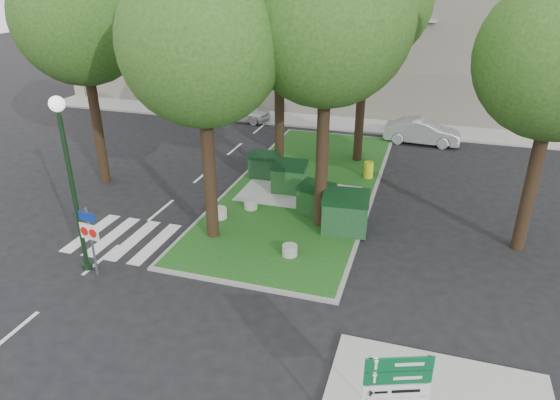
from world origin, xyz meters
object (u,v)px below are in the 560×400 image
at_px(dumpster_c, 316,199).
at_px(dumpster_d, 345,213).
at_px(bollard_mid, 251,204).
at_px(street_lamp, 69,166).
at_px(dumpster_a, 264,165).
at_px(litter_bin, 369,170).
at_px(bollard_right, 290,250).
at_px(traffic_sign_pole, 90,233).
at_px(car_white, 240,110).
at_px(car_silver, 422,132).
at_px(tree_median_near_right, 331,2).
at_px(bollard_left, 220,213).
at_px(dumpster_b, 289,177).
at_px(directional_sign, 395,392).
at_px(tree_median_near_left, 204,27).
at_px(tree_street_left, 81,4).
at_px(tree_median_mid, 282,20).

relative_size(dumpster_c, dumpster_d, 0.86).
height_order(bollard_mid, street_lamp, street_lamp).
xyz_separation_m(dumpster_a, dumpster_c, (3.20, -2.99, 0.02)).
xyz_separation_m(dumpster_d, litter_bin, (0.09, 5.54, -0.37)).
xyz_separation_m(dumpster_a, street_lamp, (-3.00, -9.01, 2.88)).
xyz_separation_m(dumpster_c, bollard_right, (-0.07, -3.43, -0.42)).
bearing_deg(traffic_sign_pole, car_white, 104.31).
bearing_deg(car_silver, dumpster_d, 171.84).
bearing_deg(tree_median_near_right, bollard_left, -169.82).
xyz_separation_m(dumpster_b, traffic_sign_pole, (-4.08, -7.98, 0.74)).
distance_m(directional_sign, car_white, 25.21).
bearing_deg(dumpster_d, bollard_mid, 163.14).
bearing_deg(directional_sign, tree_median_near_left, 112.84).
distance_m(tree_median_near_right, traffic_sign_pole, 10.42).
height_order(bollard_left, car_white, car_white).
relative_size(tree_street_left, bollard_mid, 20.20).
bearing_deg(bollard_left, traffic_sign_pole, -115.44).
relative_size(dumpster_c, bollard_mid, 2.81).
bearing_deg(tree_median_near_left, bollard_right, -11.15).
relative_size(tree_median_near_left, dumpster_b, 6.92).
xyz_separation_m(street_lamp, car_white, (-1.69, 18.06, -2.91)).
bearing_deg(bollard_left, tree_street_left, 161.47).
height_order(bollard_right, litter_bin, litter_bin).
distance_m(tree_median_near_right, dumpster_c, 7.33).
distance_m(traffic_sign_pole, car_white, 18.41).
height_order(dumpster_b, bollard_mid, dumpster_b).
relative_size(tree_median_near_right, bollard_mid, 21.05).
distance_m(tree_median_mid, litter_bin, 7.65).
height_order(tree_median_near_right, bollard_mid, tree_median_near_right).
distance_m(dumpster_c, bollard_right, 3.45).
xyz_separation_m(tree_street_left, dumpster_a, (6.84, 2.33, -6.96)).
height_order(tree_street_left, traffic_sign_pole, tree_street_left).
bearing_deg(litter_bin, tree_street_left, -162.18).
bearing_deg(tree_median_near_right, tree_median_near_left, -150.26).
bearing_deg(dumpster_b, tree_median_mid, 113.31).
distance_m(tree_median_near_right, directional_sign, 11.75).
bearing_deg(dumpster_b, dumpster_d, -47.47).
xyz_separation_m(tree_median_near_right, tree_street_left, (-10.50, 1.50, -0.33)).
relative_size(tree_median_near_right, street_lamp, 2.02).
bearing_deg(dumpster_c, street_lamp, -121.89).
relative_size(tree_median_mid, dumpster_c, 6.53).
height_order(bollard_left, car_silver, car_silver).
relative_size(tree_street_left, dumpster_d, 6.20).
bearing_deg(tree_median_near_left, tree_median_mid, 85.60).
distance_m(tree_median_near_left, dumpster_a, 8.82).
height_order(bollard_mid, traffic_sign_pole, traffic_sign_pole).
distance_m(bollard_left, street_lamp, 6.18).
height_order(traffic_sign_pole, directional_sign, directional_sign).
distance_m(tree_street_left, traffic_sign_pole, 10.19).
bearing_deg(dumpster_b, dumpster_a, 139.46).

